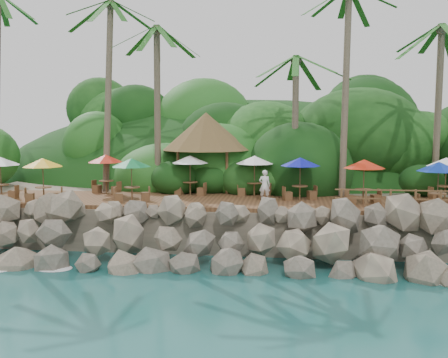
# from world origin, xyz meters

# --- Properties ---
(ground) EXTENTS (140.00, 140.00, 0.00)m
(ground) POSITION_xyz_m (0.00, 0.00, 0.00)
(ground) COLOR #19514F
(ground) RESTS_ON ground
(land_base) EXTENTS (32.00, 25.20, 2.10)m
(land_base) POSITION_xyz_m (0.00, 16.00, 1.05)
(land_base) COLOR gray
(land_base) RESTS_ON ground
(jungle_hill) EXTENTS (44.80, 28.00, 15.40)m
(jungle_hill) POSITION_xyz_m (0.00, 23.50, 0.00)
(jungle_hill) COLOR #143811
(jungle_hill) RESTS_ON ground
(seawall) EXTENTS (29.00, 4.00, 2.30)m
(seawall) POSITION_xyz_m (0.00, 2.00, 1.15)
(seawall) COLOR gray
(seawall) RESTS_ON ground
(terrace) EXTENTS (26.00, 5.00, 0.20)m
(terrace) POSITION_xyz_m (0.00, 6.00, 2.20)
(terrace) COLOR brown
(terrace) RESTS_ON land_base
(jungle_foliage) EXTENTS (44.00, 16.00, 12.00)m
(jungle_foliage) POSITION_xyz_m (0.00, 15.00, 0.00)
(jungle_foliage) COLOR #143811
(jungle_foliage) RESTS_ON ground
(foam_line) EXTENTS (25.20, 0.80, 0.06)m
(foam_line) POSITION_xyz_m (0.00, 0.30, 0.03)
(foam_line) COLOR white
(foam_line) RESTS_ON ground
(palms) EXTENTS (31.14, 6.63, 12.95)m
(palms) POSITION_xyz_m (-0.65, 8.76, 12.27)
(palms) COLOR brown
(palms) RESTS_ON ground
(palapa) EXTENTS (5.19, 5.19, 4.60)m
(palapa) POSITION_xyz_m (-1.52, 9.68, 5.79)
(palapa) COLOR brown
(palapa) RESTS_ON ground
(dining_clusters) EXTENTS (25.25, 5.25, 2.22)m
(dining_clusters) POSITION_xyz_m (-0.05, 6.10, 4.14)
(dining_clusters) COLOR brown
(dining_clusters) RESTS_ON terrace
(railing) EXTENTS (8.30, 0.10, 1.00)m
(railing) POSITION_xyz_m (9.61, 3.65, 2.91)
(railing) COLOR brown
(railing) RESTS_ON terrace
(waiter) EXTENTS (0.61, 0.43, 1.60)m
(waiter) POSITION_xyz_m (2.10, 6.02, 3.10)
(waiter) COLOR white
(waiter) RESTS_ON terrace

